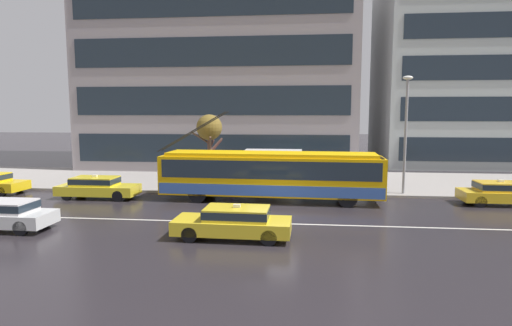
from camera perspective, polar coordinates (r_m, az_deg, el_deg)
The scene contains 16 objects.
ground_plane at distance 20.52m, azimuth 2.12°, elevation -7.30°, with size 160.00×160.00×0.00m, color #272227.
sidewalk_slab at distance 30.63m, azimuth 3.44°, elevation -2.45°, with size 80.00×10.00×0.14m, color gray.
lane_centre_line at distance 19.36m, azimuth 1.88°, elevation -8.16°, with size 72.00×0.14×0.01m, color silver.
trolleybus at distance 23.91m, azimuth 2.02°, elevation -1.52°, with size 12.83×2.97×5.09m.
taxi_queued_behind_bus at distance 26.44m, azimuth -20.70°, elevation -2.98°, with size 4.63×1.74×1.39m.
taxi_ahead_of_bus at distance 26.59m, azimuth 30.36°, elevation -3.43°, with size 4.49×1.79×1.39m.
taxi_oncoming_near at distance 17.01m, azimuth -2.98°, elevation -7.85°, with size 4.72×1.88×1.39m.
private_car_oncoming at distance 21.23m, azimuth -31.09°, elevation -5.87°, with size 4.39×1.78×1.26m.
bus_shelter at distance 27.07m, azimuth 2.37°, elevation 0.51°, with size 3.63×1.76×2.50m.
pedestrian_at_shelter at distance 27.94m, azimuth -4.11°, elevation 0.14°, with size 1.08×1.08×2.03m.
pedestrian_approaching_curb at distance 28.13m, azimuth 5.70°, elevation 0.23°, with size 1.57×1.57×2.01m.
pedestrian_walking_past at distance 27.25m, azimuth 0.18°, elevation 0.12°, with size 1.62×1.62×2.03m.
pedestrian_waiting_by_pole at distance 26.54m, azimuth -3.27°, elevation -1.56°, with size 0.50×0.50×1.68m.
street_lamp at distance 26.68m, azimuth 19.63°, elevation 4.85°, with size 0.60×0.32×7.02m.
street_tree_bare at distance 28.59m, azimuth -6.33°, elevation 4.56°, with size 2.17×1.73×4.75m.
office_tower_corner_left at distance 43.01m, azimuth -4.16°, elevation 21.08°, with size 23.95×15.65×31.17m.
Camera 1 is at (1.33, -19.85, 5.02)m, focal length 29.57 mm.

